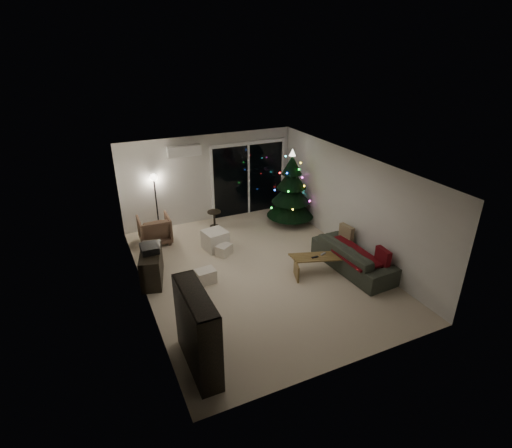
{
  "coord_description": "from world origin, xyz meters",
  "views": [
    {
      "loc": [
        -3.32,
        -7.12,
        4.85
      ],
      "look_at": [
        0.1,
        0.3,
        1.05
      ],
      "focal_mm": 28.0,
      "sensor_mm": 36.0,
      "label": 1
    }
  ],
  "objects": [
    {
      "name": "room",
      "position": [
        0.46,
        1.49,
        1.02
      ],
      "size": [
        6.5,
        7.51,
        2.6
      ],
      "color": "beige",
      "rests_on": "ground"
    },
    {
      "name": "bookshelf",
      "position": [
        -2.25,
        -2.23,
        0.69
      ],
      "size": [
        0.47,
        1.41,
        1.39
      ],
      "primitive_type": null,
      "rotation": [
        0.0,
        0.0,
        0.08
      ],
      "color": "black",
      "rests_on": "floor"
    },
    {
      "name": "media_cabinet",
      "position": [
        -2.25,
        0.65,
        0.35
      ],
      "size": [
        0.69,
        1.19,
        0.7
      ],
      "primitive_type": "cube",
      "rotation": [
        0.0,
        0.0,
        -0.26
      ],
      "color": "black",
      "rests_on": "floor"
    },
    {
      "name": "stereo",
      "position": [
        -2.25,
        0.65,
        0.78
      ],
      "size": [
        0.36,
        0.42,
        0.15
      ],
      "primitive_type": "cube",
      "color": "black",
      "rests_on": "media_cabinet"
    },
    {
      "name": "armchair",
      "position": [
        -1.81,
        2.43,
        0.36
      ],
      "size": [
        0.8,
        0.82,
        0.73
      ],
      "primitive_type": "imported",
      "rotation": [
        0.0,
        0.0,
        3.11
      ],
      "color": "brown",
      "rests_on": "floor"
    },
    {
      "name": "ottoman",
      "position": [
        -0.51,
        1.44,
        0.24
      ],
      "size": [
        0.63,
        0.63,
        0.49
      ],
      "primitive_type": "cube",
      "rotation": [
        0.0,
        0.0,
        0.18
      ],
      "color": "beige",
      "rests_on": "floor"
    },
    {
      "name": "cardboard_box_a",
      "position": [
        -1.22,
        0.07,
        0.15
      ],
      "size": [
        0.44,
        0.35,
        0.3
      ],
      "primitive_type": "cube",
      "rotation": [
        0.0,
        0.0,
        0.08
      ],
      "color": "beige",
      "rests_on": "floor"
    },
    {
      "name": "cardboard_box_b",
      "position": [
        -0.43,
        1.05,
        0.13
      ],
      "size": [
        0.47,
        0.44,
        0.26
      ],
      "primitive_type": "cube",
      "rotation": [
        0.0,
        0.0,
        0.58
      ],
      "color": "beige",
      "rests_on": "floor"
    },
    {
      "name": "side_table",
      "position": [
        -0.1,
        2.68,
        0.24
      ],
      "size": [
        0.48,
        0.48,
        0.47
      ],
      "primitive_type": "cylinder",
      "rotation": [
        0.0,
        0.0,
        0.33
      ],
      "color": "black",
      "rests_on": "floor"
    },
    {
      "name": "floor_lamp",
      "position": [
        -1.56,
        3.18,
        0.77
      ],
      "size": [
        0.25,
        0.25,
        1.54
      ],
      "primitive_type": "cylinder",
      "color": "black",
      "rests_on": "floor"
    },
    {
      "name": "sofa",
      "position": [
        2.05,
        -0.82,
        0.31
      ],
      "size": [
        0.96,
        2.19,
        0.63
      ],
      "primitive_type": "imported",
      "rotation": [
        0.0,
        0.0,
        1.63
      ],
      "color": "#3A4234",
      "rests_on": "floor"
    },
    {
      "name": "sofa_throw",
      "position": [
        1.95,
        -0.82,
        0.45
      ],
      "size": [
        0.67,
        1.55,
        0.05
      ],
      "primitive_type": "cube",
      "color": "#530C19",
      "rests_on": "sofa"
    },
    {
      "name": "cushion_a",
      "position": [
        2.3,
        -0.17,
        0.57
      ],
      "size": [
        0.16,
        0.42,
        0.41
      ],
      "primitive_type": "cube",
      "rotation": [
        0.0,
        0.0,
        0.09
      ],
      "color": "#8C7A5D",
      "rests_on": "sofa"
    },
    {
      "name": "cushion_b",
      "position": [
        2.3,
        -1.47,
        0.57
      ],
      "size": [
        0.15,
        0.42,
        0.41
      ],
      "primitive_type": "cube",
      "rotation": [
        0.0,
        0.0,
        -0.07
      ],
      "color": "#530C19",
      "rests_on": "sofa"
    },
    {
      "name": "coffee_table",
      "position": [
        1.28,
        -0.62,
        0.2
      ],
      "size": [
        1.37,
        0.84,
        0.41
      ],
      "primitive_type": null,
      "rotation": [
        0.0,
        0.0,
        -0.33
      ],
      "color": "brown",
      "rests_on": "floor"
    },
    {
      "name": "remote_a",
      "position": [
        1.13,
        -0.62,
        0.42
      ],
      "size": [
        0.16,
        0.05,
        0.02
      ],
      "primitive_type": "cube",
      "color": "black",
      "rests_on": "coffee_table"
    },
    {
      "name": "remote_b",
      "position": [
        1.38,
        -0.57,
        0.42
      ],
      "size": [
        0.16,
        0.09,
        0.02
      ],
      "primitive_type": "cube",
      "rotation": [
        0.0,
        0.0,
        0.35
      ],
      "color": "slate",
      "rests_on": "coffee_table"
    },
    {
      "name": "christmas_tree",
      "position": [
        1.97,
        2.02,
        1.09
      ],
      "size": [
        1.72,
        1.72,
        2.17
      ],
      "primitive_type": "cone",
      "rotation": [
        0.0,
        0.0,
        0.34
      ],
      "color": "black",
      "rests_on": "floor"
    }
  ]
}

